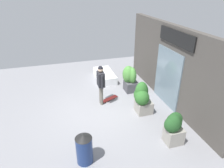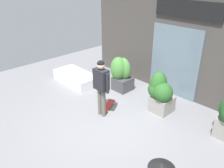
{
  "view_description": "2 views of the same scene",
  "coord_description": "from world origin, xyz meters",
  "views": [
    {
      "loc": [
        6.78,
        -1.49,
        4.65
      ],
      "look_at": [
        -0.56,
        0.66,
        0.83
      ],
      "focal_mm": 32.02,
      "sensor_mm": 36.0,
      "label": 1
    },
    {
      "loc": [
        4.07,
        -3.74,
        3.92
      ],
      "look_at": [
        -0.56,
        0.66,
        0.83
      ],
      "focal_mm": 37.49,
      "sensor_mm": 36.0,
      "label": 2
    }
  ],
  "objects": [
    {
      "name": "planter_box_right",
      "position": [
        0.59,
        1.55,
        0.66
      ],
      "size": [
        0.81,
        0.73,
        1.29
      ],
      "color": "gray",
      "rests_on": "ground_plane"
    },
    {
      "name": "planter_box_mid",
      "position": [
        -1.25,
        1.76,
        0.66
      ],
      "size": [
        0.71,
        0.69,
        1.25
      ],
      "color": "#47474C",
      "rests_on": "ground_plane"
    },
    {
      "name": "skateboarder",
      "position": [
        -0.47,
        0.15,
        1.08
      ],
      "size": [
        0.62,
        0.27,
        1.74
      ],
      "rotation": [
        0.0,
        0.0,
        1.56
      ],
      "color": "#666056",
      "rests_on": "ground_plane"
    },
    {
      "name": "ground_plane",
      "position": [
        0.0,
        0.0,
        0.0
      ],
      "size": [
        12.0,
        12.0,
        0.0
      ],
      "primitive_type": "plane",
      "color": "gray"
    },
    {
      "name": "snow_ledge",
      "position": [
        -2.85,
        0.91,
        0.2
      ],
      "size": [
        1.84,
        0.9,
        0.41
      ],
      "primitive_type": "cube",
      "color": "white",
      "rests_on": "ground_plane"
    },
    {
      "name": "building_facade",
      "position": [
        0.01,
        3.0,
        1.64
      ],
      "size": [
        7.1,
        0.31,
        3.29
      ],
      "color": "#4C4742",
      "rests_on": "ground_plane"
    },
    {
      "name": "skateboard",
      "position": [
        -0.65,
        0.57,
        0.06
      ],
      "size": [
        0.53,
        0.82,
        0.08
      ],
      "rotation": [
        0.0,
        0.0,
        2.01
      ],
      "color": "red",
      "rests_on": "ground_plane"
    }
  ]
}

